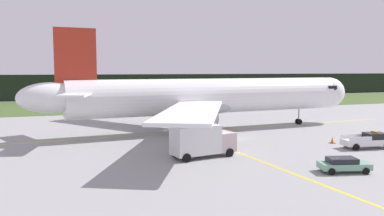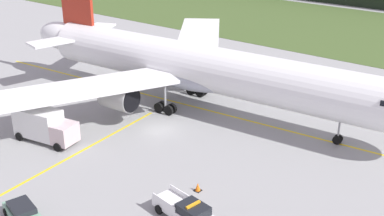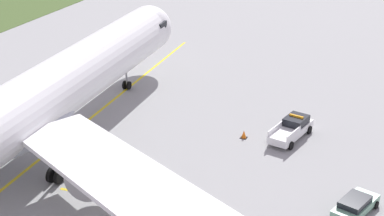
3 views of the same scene
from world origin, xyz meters
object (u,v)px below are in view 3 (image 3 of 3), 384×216
(ops_pickup_truck, at_px, (292,129))
(apron_cone, at_px, (244,134))
(staff_car, at_px, (355,205))
(airliner, at_px, (34,105))

(ops_pickup_truck, height_order, apron_cone, ops_pickup_truck)
(staff_car, bearing_deg, airliner, 95.82)
(airliner, bearing_deg, staff_car, -84.18)
(airliner, relative_size, apron_cone, 69.33)
(ops_pickup_truck, relative_size, apron_cone, 7.87)
(ops_pickup_truck, height_order, staff_car, ops_pickup_truck)
(airliner, height_order, ops_pickup_truck, airliner)
(airliner, xyz_separation_m, ops_pickup_truck, (12.72, -18.44, -4.07))
(airliner, bearing_deg, ops_pickup_truck, -55.39)
(airliner, bearing_deg, apron_cone, -53.08)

